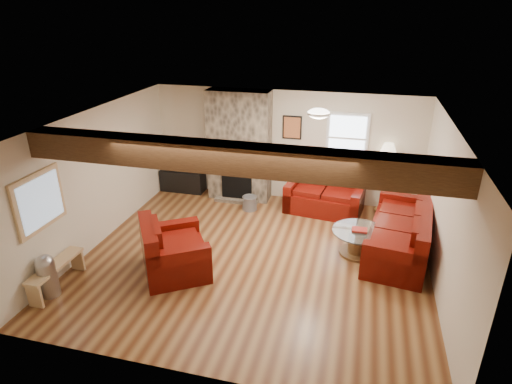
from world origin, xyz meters
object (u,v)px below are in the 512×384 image
Objects in this scene: sofa_three at (400,228)px; coffee_table at (358,242)px; loveseat at (325,193)px; tv_cabinet at (183,180)px; armchair_red at (174,247)px; floor_lamp at (388,154)px; television at (182,160)px.

sofa_three is 0.79m from coffee_table.
loveseat is (-1.49, 1.34, -0.03)m from sofa_three.
coffee_table is at bearing -24.52° from tv_cabinet.
sofa_three reaches higher than tv_cabinet.
loveseat is 1.67× the size of coffee_table.
sofa_three is at bearing -18.42° from tv_cabinet.
floor_lamp is at bearing -79.30° from armchair_red.
coffee_table is at bearing -99.14° from armchair_red.
floor_lamp reaches higher than sofa_three.
television is (0.00, 0.00, 0.51)m from tv_cabinet.
armchair_red is 4.80m from floor_lamp.
tv_cabinet is 0.51m from television.
sofa_three is 5.20m from tv_cabinet.
coffee_table is at bearing -56.88° from loveseat.
floor_lamp is (4.67, 0.02, 0.54)m from television.
floor_lamp is (-0.26, 1.66, 0.86)m from sofa_three.
floor_lamp reaches higher than loveseat.
tv_cabinet is at bearing 155.48° from coffee_table.
tv_cabinet is at bearing 0.00° from television.
television is at bearing 155.48° from coffee_table.
loveseat is 3.67m from armchair_red.
armchair_red is 1.19× the size of coffee_table.
coffee_table is at bearing -24.52° from television.
loveseat is 1.40× the size of armchair_red.
sofa_three is at bearing 22.32° from coffee_table.
television is at bearing -100.58° from sofa_three.
television is (-4.23, 1.93, 0.54)m from coffee_table.
coffee_table is 0.63× the size of floor_lamp.
sofa_three is 1.47× the size of loveseat.
loveseat is at bearing -165.31° from floor_lamp.
armchair_red is at bearing -156.04° from coffee_table.
coffee_table is at bearing -59.84° from sofa_three.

